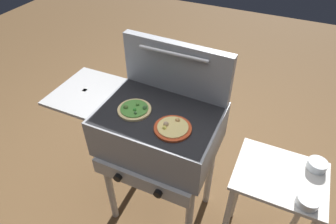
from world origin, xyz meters
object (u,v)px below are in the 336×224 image
Objects in this scene: pizza_cheese at (173,128)px; prep_table at (271,199)px; pizza_veggie at (134,109)px; topping_bowl_near at (308,201)px; topping_bowl_far at (317,165)px; grill at (157,132)px.

pizza_cheese reaches higher than prep_table.
topping_bowl_near is at bearing -4.85° from pizza_veggie.
grill is at bearing -171.68° from topping_bowl_far.
grill is 1.31× the size of prep_table.
topping_bowl_near is 1.05× the size of topping_bowl_far.
pizza_veggie is at bearing 169.22° from pizza_cheese.
pizza_cheese is 1.97× the size of topping_bowl_far.
grill is 0.81m from topping_bowl_near.
prep_table is 0.29m from topping_bowl_near.
pizza_cheese is (0.13, -0.08, 0.15)m from grill.
pizza_veggie is (-0.11, -0.04, 0.15)m from grill.
grill is at bearing -179.63° from prep_table.
topping_bowl_far is (0.70, 0.20, -0.16)m from pizza_cheese.
topping_bowl_near is (0.91, -0.08, -0.16)m from pizza_veggie.
pizza_veggie is 0.88m from prep_table.
pizza_cheese reaches higher than topping_bowl_far.
pizza_cheese is at bearing 177.30° from topping_bowl_near.
pizza_veggie is at bearing 175.15° from topping_bowl_near.
pizza_veggie reaches higher than topping_bowl_far.
topping_bowl_far is (0.82, 0.12, -0.00)m from grill.
pizza_veggie is 0.96m from topping_bowl_far.
prep_table is (0.55, 0.09, -0.38)m from pizza_cheese.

